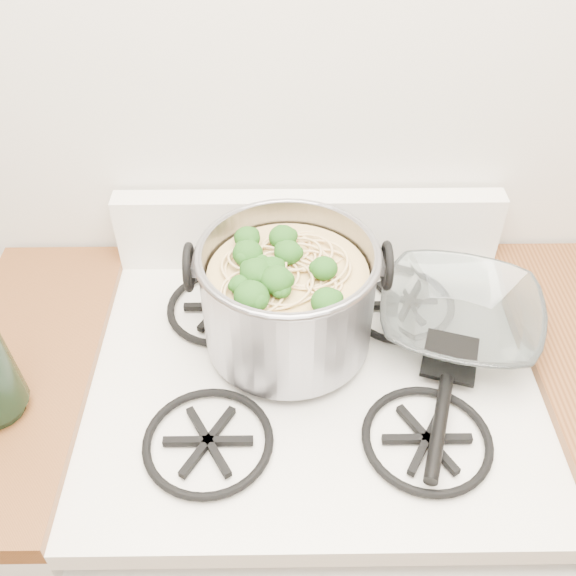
# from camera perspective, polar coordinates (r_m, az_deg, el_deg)

# --- Properties ---
(gas_range) EXTENTS (0.76, 0.66, 0.92)m
(gas_range) POSITION_cam_1_polar(r_m,az_deg,el_deg) (1.50, 1.79, -18.98)
(gas_range) COLOR white
(gas_range) RESTS_ON ground
(counter_left) EXTENTS (0.25, 0.65, 0.92)m
(counter_left) POSITION_cam_1_polar(r_m,az_deg,el_deg) (1.55, -18.15, -17.76)
(counter_left) COLOR silver
(counter_left) RESTS_ON ground
(stock_pot) EXTENTS (0.33, 0.30, 0.20)m
(stock_pot) POSITION_cam_1_polar(r_m,az_deg,el_deg) (1.08, 0.00, -0.82)
(stock_pot) COLOR gray
(stock_pot) RESTS_ON gas_range
(spatula) EXTENTS (0.37, 0.38, 0.02)m
(spatula) POSITION_cam_1_polar(r_m,az_deg,el_deg) (1.14, 14.26, -5.72)
(spatula) COLOR black
(spatula) RESTS_ON gas_range
(glass_bowl) EXTENTS (0.14, 0.14, 0.03)m
(glass_bowl) POSITION_cam_1_polar(r_m,az_deg,el_deg) (1.18, 14.84, -3.15)
(glass_bowl) COLOR white
(glass_bowl) RESTS_ON gas_range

